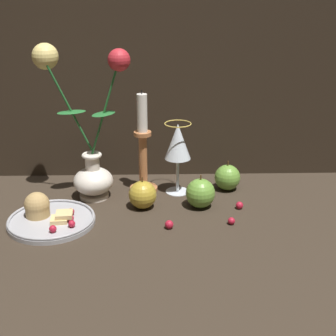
% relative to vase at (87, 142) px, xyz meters
% --- Properties ---
extents(ground_plane, '(2.40, 2.40, 0.00)m').
position_rel_vase_xyz_m(ground_plane, '(0.11, -0.08, -0.15)').
color(ground_plane, '#33281E').
rests_on(ground_plane, ground).
extents(vase, '(0.23, 0.10, 0.38)m').
position_rel_vase_xyz_m(vase, '(0.00, 0.00, 0.00)').
color(vase, silver).
rests_on(vase, ground_plane).
extents(plate_with_pastries, '(0.20, 0.20, 0.07)m').
position_rel_vase_xyz_m(plate_with_pastries, '(-0.08, -0.14, -0.13)').
color(plate_with_pastries, '#A3A3A8').
rests_on(plate_with_pastries, ground_plane).
extents(wine_glass, '(0.07, 0.07, 0.19)m').
position_rel_vase_xyz_m(wine_glass, '(0.22, 0.02, -0.01)').
color(wine_glass, silver).
rests_on(wine_glass, ground_plane).
extents(candlestick, '(0.07, 0.07, 0.27)m').
position_rel_vase_xyz_m(candlestick, '(0.13, 0.03, -0.04)').
color(candlestick, '#B77042').
rests_on(candlestick, ground_plane).
extents(apple_beside_vase, '(0.07, 0.07, 0.08)m').
position_rel_vase_xyz_m(apple_beside_vase, '(0.27, -0.07, -0.11)').
color(apple_beside_vase, '#669938').
rests_on(apple_beside_vase, ground_plane).
extents(apple_near_glass, '(0.07, 0.07, 0.08)m').
position_rel_vase_xyz_m(apple_near_glass, '(0.36, 0.03, -0.11)').
color(apple_near_glass, '#669938').
rests_on(apple_near_glass, ground_plane).
extents(apple_at_table_edge, '(0.07, 0.07, 0.08)m').
position_rel_vase_xyz_m(apple_at_table_edge, '(0.14, -0.07, -0.11)').
color(apple_at_table_edge, '#B2932D').
rests_on(apple_at_table_edge, ground_plane).
extents(berry_near_plate, '(0.02, 0.02, 0.02)m').
position_rel_vase_xyz_m(berry_near_plate, '(0.34, -0.16, -0.14)').
color(berry_near_plate, '#AD192D').
rests_on(berry_near_plate, ground_plane).
extents(berry_front_center, '(0.02, 0.02, 0.02)m').
position_rel_vase_xyz_m(berry_front_center, '(0.37, -0.09, -0.14)').
color(berry_front_center, '#AD192D').
rests_on(berry_front_center, ground_plane).
extents(berry_by_glass_stem, '(0.02, 0.02, 0.02)m').
position_rel_vase_xyz_m(berry_by_glass_stem, '(0.20, -0.18, -0.14)').
color(berry_by_glass_stem, '#AD192D').
rests_on(berry_by_glass_stem, ground_plane).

